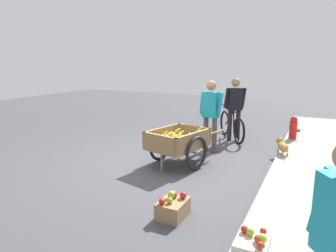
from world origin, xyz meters
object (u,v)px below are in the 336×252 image
Objects in this scene: apple_crate at (253,247)px; vendor_person at (211,110)px; dog at (282,146)px; cyclist_person at (235,104)px; mixed_fruit_crate at (173,207)px; fire_hydrant at (293,130)px; fruit_cart at (178,143)px; bicycle at (232,126)px; plastic_bucket at (194,140)px.

vendor_person is at bearing -154.54° from apple_crate.
apple_crate is (3.52, 0.11, -0.14)m from dog.
cyclist_person is 3.55× the size of apple_crate.
dog reaches higher than mixed_fruit_crate.
vendor_person is 2.30m from fire_hydrant.
fruit_cart is 3.24m from fire_hydrant.
dog is at bearing 125.21° from fruit_cart.
dog is (1.18, 1.37, -0.08)m from bicycle.
apple_crate is at bearing 0.35° from fire_hydrant.
vendor_person reaches higher than dog.
bicycle is 1.22m from plastic_bucket.
dog is 2.01m from plastic_bucket.
cyclist_person is at bearing 35.59° from bicycle.
plastic_bucket is 4.25m from apple_crate.
dog is 3.27m from mixed_fruit_crate.
fruit_cart reaches higher than apple_crate.
dog is at bearing -178.15° from apple_crate.
vendor_person is 1.45m from bicycle.
apple_crate is 1.17m from mixed_fruit_crate.
fire_hydrant is at bearing 99.21° from bicycle.
apple_crate is at bearing 1.85° from dog.
cyclist_person reaches higher than bicycle.
cyclist_person reaches higher than plastic_bucket.
apple_crate reaches higher than plastic_bucket.
mixed_fruit_crate is (-0.41, -1.09, 0.00)m from apple_crate.
fruit_cart is 1.46m from plastic_bucket.
vendor_person is 5.94× the size of plastic_bucket.
plastic_bucket is at bearing -31.76° from bicycle.
bicycle is (-1.32, 0.13, -0.58)m from vendor_person.
cyclist_person reaches higher than fire_hydrant.
fruit_cart is at bearing -157.13° from mixed_fruit_crate.
vendor_person is 3.55× the size of mixed_fruit_crate.
vendor_person is 1.21m from cyclist_person.
apple_crate is (4.58, 1.39, -0.81)m from cyclist_person.
bicycle is at bearing 174.34° from vendor_person.
cyclist_person is 4.85m from apple_crate.
bicycle is at bearing -174.79° from mixed_fruit_crate.
fire_hydrant is at bearing 121.06° from plastic_bucket.
fruit_cart is 1.29× the size of bicycle.
fire_hydrant reaches higher than dog.
dog is (-0.14, 1.50, -0.66)m from vendor_person.
mixed_fruit_crate is (4.17, 0.30, -0.80)m from cyclist_person.
bicycle is 0.60m from cyclist_person.
cyclist_person is 1.78m from dog.
mixed_fruit_crate is at bearing 17.33° from plastic_bucket.
fire_hydrant is (-0.24, 1.45, -0.02)m from bicycle.
plastic_bucket is (-0.30, -0.50, -0.80)m from vendor_person.
vendor_person is 0.99m from plastic_bucket.
bicycle reaches higher than apple_crate.
mixed_fruit_crate is (1.87, 0.79, -0.31)m from fruit_cart.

